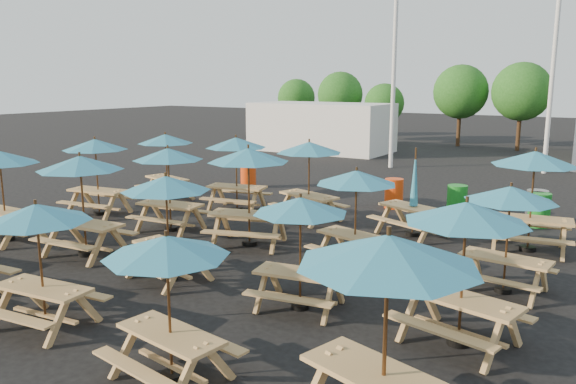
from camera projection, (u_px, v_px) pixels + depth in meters
The scene contains 32 objects.
ground at pixel (257, 244), 14.19m from camera, with size 120.00×120.00×0.00m, color black.
picnic_unit_1 at pixel (0, 164), 14.18m from camera, with size 1.94×1.94×2.35m.
picnic_unit_2 at pixel (95, 150), 16.98m from camera, with size 2.20×2.20×2.36m.
picnic_unit_3 at pixel (165, 143), 19.27m from camera, with size 2.29×2.29×2.29m.
picnic_unit_5 at pixel (80, 170), 12.90m from camera, with size 2.11×2.11×2.40m.
picnic_unit_6 at pixel (168, 160), 15.13m from camera, with size 2.09×2.09×2.31m.
picnic_unit_7 at pixel (236, 148), 17.57m from camera, with size 2.28×2.28×2.35m.
picnic_unit_8 at pixel (37, 222), 9.08m from camera, with size 1.92×1.92×2.13m.
picnic_unit_9 at pixel (166, 191), 11.31m from camera, with size 2.15×2.15×2.21m.
picnic_unit_10 at pixel (248, 162), 13.73m from camera, with size 2.55×2.55×2.48m.
picnic_unit_11 at pixel (309, 153), 16.25m from camera, with size 2.40×2.40×2.36m.
picnic_unit_12 at pixel (167, 256), 7.43m from camera, with size 1.92×1.92×2.08m.
picnic_unit_13 at pixel (300, 213), 9.85m from camera, with size 1.96×1.96×2.08m.
picnic_unit_14 at pixel (356, 184), 12.17m from camera, with size 2.16×2.16×2.18m.
picnic_unit_15 at pixel (414, 200), 14.83m from camera, with size 2.29×2.15×2.36m.
picnic_unit_16 at pixel (388, 265), 6.02m from camera, with size 2.50×2.50×2.48m.
picnic_unit_17 at pixel (466, 222), 8.42m from camera, with size 2.24×2.24×2.31m.
picnic_unit_18 at pixel (510, 201), 10.64m from camera, with size 1.91×1.91×2.13m.
picnic_unit_19 at pixel (535, 165), 13.27m from camera, with size 2.28×2.28×2.46m.
waste_bin_0 at pixel (248, 175), 21.70m from camera, with size 0.60×0.60×0.96m, color #EB410D.
waste_bin_1 at pixel (394, 193), 18.20m from camera, with size 0.60×0.60×0.96m, color #EB410D.
waste_bin_2 at pixel (457, 201), 17.06m from camera, with size 0.60×0.60×0.96m, color #178021.
waste_bin_3 at pixel (537, 207), 16.28m from camera, with size 0.60×0.60×0.96m, color gray.
waste_bin_4 at pixel (539, 210), 15.86m from camera, with size 0.60×0.60×0.96m, color #178021.
mast_0 at pixel (395, 38), 25.72m from camera, with size 0.20×0.20×12.00m, color silver.
mast_1 at pixel (556, 35), 24.01m from camera, with size 0.20×0.20×12.00m, color silver.
event_tent_0 at pixel (321, 127), 33.06m from camera, with size 8.00×4.00×2.80m, color silver.
tree_0 at pixel (296, 98), 41.96m from camera, with size 2.80×2.80×4.24m.
tree_1 at pixel (340, 95), 38.53m from camera, with size 3.11×3.11×4.72m.
tree_2 at pixel (384, 103), 36.69m from camera, with size 2.59×2.59×3.93m.
tree_3 at pixel (461, 92), 35.01m from camera, with size 3.36×3.36×5.09m.
tree_4 at pixel (522, 92), 32.73m from camera, with size 3.41×3.41×5.17m.
Camera 1 is at (7.91, -11.18, 4.06)m, focal length 35.00 mm.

